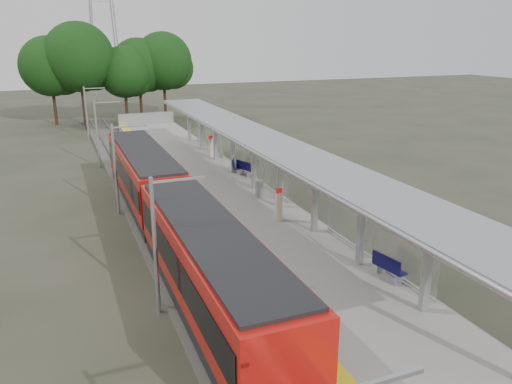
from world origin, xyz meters
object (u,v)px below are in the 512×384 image
bench_mid (236,166)px  info_pillar_far (211,148)px  bench_far (245,168)px  bench_near (388,267)px  info_pillar_near (279,207)px  train (169,209)px  litter_bin (259,189)px

bench_mid → info_pillar_far: 5.37m
bench_far → info_pillar_far: bearing=75.4°
bench_near → info_pillar_near: info_pillar_near is taller
bench_mid → info_pillar_near: info_pillar_near is taller
bench_far → info_pillar_near: (-1.49, -8.91, 0.23)m
train → info_pillar_near: train is taller
bench_mid → info_pillar_near: 9.91m
bench_mid → info_pillar_near: size_ratio=0.82×
bench_far → info_pillar_far: 6.31m
bench_near → bench_far: bearing=79.0°
info_pillar_near → bench_mid: bearing=84.6°
bench_near → bench_far: size_ratio=0.98×
bench_far → info_pillar_far: size_ratio=0.91×
bench_near → info_pillar_far: info_pillar_far is taller
info_pillar_near → bench_far: bearing=81.7°
train → info_pillar_far: size_ratio=16.38×
info_pillar_far → litter_bin: size_ratio=1.64×
info_pillar_near → litter_bin: bearing=83.2°
train → litter_bin: size_ratio=26.80×
info_pillar_near → info_pillar_far: 15.23m
bench_near → bench_far: (0.20, 16.47, 0.01)m
info_pillar_near → litter_bin: 4.09m
bench_near → bench_mid: (-0.15, 17.40, -0.03)m
bench_far → litter_bin: (-0.92, -4.87, -0.02)m
bench_mid → litter_bin: bearing=-76.0°
bench_near → litter_bin: 11.62m
bench_far → litter_bin: 4.96m
litter_bin → bench_near: bearing=-86.5°
bench_mid → bench_far: bench_far is taller
bench_mid → bench_far: size_ratio=0.93×
info_pillar_far → litter_bin: (-0.40, -11.16, -0.22)m
train → info_pillar_far: bearing=65.6°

